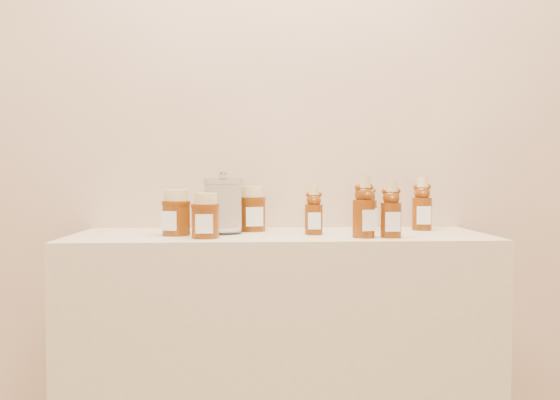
{
  "coord_description": "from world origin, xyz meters",
  "views": [
    {
      "loc": [
        -0.08,
        -0.03,
        1.06
      ],
      "look_at": [
        -0.0,
        1.52,
        1.0
      ],
      "focal_mm": 35.0,
      "sensor_mm": 36.0,
      "label": 1
    }
  ],
  "objects_px": {
    "display_table": "(280,386)",
    "honey_jar_left": "(176,213)",
    "bear_bottle_back_left": "(314,207)",
    "bear_bottle_front_left": "(364,202)",
    "glass_canister": "(223,203)"
  },
  "relations": [
    {
      "from": "display_table",
      "to": "honey_jar_left",
      "type": "xyz_separation_m",
      "value": [
        -0.3,
        -0.03,
        0.51
      ]
    },
    {
      "from": "display_table",
      "to": "bear_bottle_back_left",
      "type": "xyz_separation_m",
      "value": [
        0.1,
        -0.02,
        0.53
      ]
    },
    {
      "from": "bear_bottle_back_left",
      "to": "honey_jar_left",
      "type": "distance_m",
      "value": 0.39
    },
    {
      "from": "bear_bottle_back_left",
      "to": "honey_jar_left",
      "type": "xyz_separation_m",
      "value": [
        -0.39,
        -0.0,
        -0.02
      ]
    },
    {
      "from": "display_table",
      "to": "bear_bottle_back_left",
      "type": "height_order",
      "value": "bear_bottle_back_left"
    },
    {
      "from": "bear_bottle_front_left",
      "to": "bear_bottle_back_left",
      "type": "bearing_deg",
      "value": 127.38
    },
    {
      "from": "bear_bottle_front_left",
      "to": "honey_jar_left",
      "type": "distance_m",
      "value": 0.53
    },
    {
      "from": "bear_bottle_front_left",
      "to": "honey_jar_left",
      "type": "xyz_separation_m",
      "value": [
        -0.52,
        0.08,
        -0.03
      ]
    },
    {
      "from": "honey_jar_left",
      "to": "display_table",
      "type": "bearing_deg",
      "value": 28.16
    },
    {
      "from": "glass_canister",
      "to": "display_table",
      "type": "bearing_deg",
      "value": -5.14
    },
    {
      "from": "bear_bottle_back_left",
      "to": "glass_canister",
      "type": "bearing_deg",
      "value": 174.24
    },
    {
      "from": "display_table",
      "to": "bear_bottle_front_left",
      "type": "relative_size",
      "value": 6.25
    },
    {
      "from": "display_table",
      "to": "glass_canister",
      "type": "xyz_separation_m",
      "value": [
        -0.17,
        0.01,
        0.54
      ]
    },
    {
      "from": "bear_bottle_back_left",
      "to": "honey_jar_left",
      "type": "height_order",
      "value": "bear_bottle_back_left"
    },
    {
      "from": "display_table",
      "to": "glass_canister",
      "type": "height_order",
      "value": "glass_canister"
    }
  ]
}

